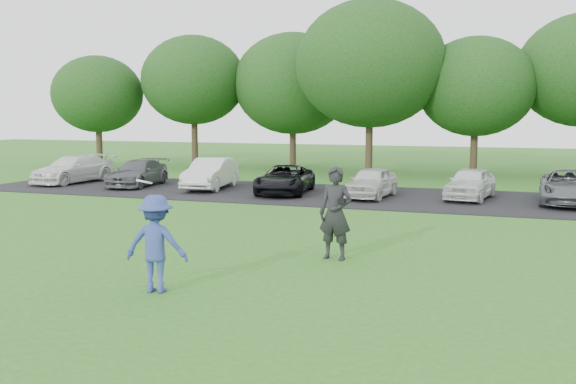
# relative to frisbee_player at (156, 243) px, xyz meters

# --- Properties ---
(ground) EXTENTS (100.00, 100.00, 0.00)m
(ground) POSITION_rel_frisbee_player_xyz_m (0.97, 0.65, -0.85)
(ground) COLOR #2D641C
(ground) RESTS_ON ground
(parking_lot) EXTENTS (32.00, 6.50, 0.03)m
(parking_lot) POSITION_rel_frisbee_player_xyz_m (0.97, 13.65, -0.84)
(parking_lot) COLOR black
(parking_lot) RESTS_ON ground
(frisbee_player) EXTENTS (1.19, 0.83, 2.01)m
(frisbee_player) POSITION_rel_frisbee_player_xyz_m (0.00, 0.00, 0.00)
(frisbee_player) COLOR #344494
(frisbee_player) RESTS_ON ground
(camera_bystander) EXTENTS (0.76, 0.54, 1.97)m
(camera_bystander) POSITION_rel_frisbee_player_xyz_m (2.28, 3.42, 0.14)
(camera_bystander) COLOR black
(camera_bystander) RESTS_ON ground
(parked_cars) EXTENTS (28.73, 4.68, 1.23)m
(parked_cars) POSITION_rel_frisbee_player_xyz_m (0.58, 13.71, -0.25)
(parked_cars) COLOR white
(parked_cars) RESTS_ON parking_lot
(tree_row) EXTENTS (42.39, 9.85, 8.64)m
(tree_row) POSITION_rel_frisbee_player_xyz_m (2.48, 23.41, 4.06)
(tree_row) COLOR #38281C
(tree_row) RESTS_ON ground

